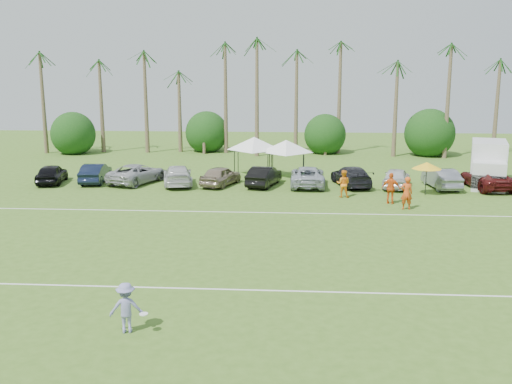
{
  "coord_description": "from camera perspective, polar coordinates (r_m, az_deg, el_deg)",
  "views": [
    {
      "loc": [
        2.94,
        -17.86,
        7.88
      ],
      "look_at": [
        0.92,
        12.14,
        1.6
      ],
      "focal_mm": 40.0,
      "sensor_mm": 36.0,
      "label": 1
    }
  ],
  "objects": [
    {
      "name": "canopy_tent_right",
      "position": [
        43.74,
        3.05,
        5.22
      ],
      "size": [
        4.15,
        4.15,
        3.36
      ],
      "color": "black",
      "rests_on": "ground"
    },
    {
      "name": "parked_car_10",
      "position": [
        42.65,
        22.09,
        1.24
      ],
      "size": [
        2.88,
        5.31,
        1.41
      ],
      "primitive_type": "imported",
      "rotation": [
        0.0,
        0.0,
        3.25
      ],
      "color": "#511313",
      "rests_on": "ground"
    },
    {
      "name": "sideline_player_c",
      "position": [
        35.86,
        13.35,
        0.35
      ],
      "size": [
        1.22,
        0.78,
        1.93
      ],
      "primitive_type": "imported",
      "rotation": [
        0.0,
        0.0,
        2.84
      ],
      "color": "orange",
      "rests_on": "ground"
    },
    {
      "name": "palm_tree_8",
      "position": [
        56.76,
        14.33,
        11.04
      ],
      "size": [
        2.4,
        2.4,
        8.9
      ],
      "color": "brown",
      "rests_on": "ground"
    },
    {
      "name": "parked_car_3",
      "position": [
        41.26,
        -7.84,
        1.67
      ],
      "size": [
        3.01,
        5.19,
        1.41
      ],
      "primitive_type": "imported",
      "rotation": [
        0.0,
        0.0,
        3.36
      ],
      "color": "silver",
      "rests_on": "ground"
    },
    {
      "name": "parked_car_1",
      "position": [
        43.41,
        -15.75,
        1.84
      ],
      "size": [
        1.88,
        4.41,
        1.41
      ],
      "primitive_type": "imported",
      "rotation": [
        0.0,
        0.0,
        3.23
      ],
      "color": "#121C31",
      "rests_on": "ground"
    },
    {
      "name": "palm_tree_10",
      "position": [
        59.37,
        24.17,
        12.08
      ],
      "size": [
        2.4,
        2.4,
        10.9
      ],
      "color": "brown",
      "rests_on": "ground"
    },
    {
      "name": "palm_tree_4",
      "position": [
        56.29,
        -3.29,
        11.37
      ],
      "size": [
        2.4,
        2.4,
        8.9
      ],
      "color": "brown",
      "rests_on": "ground"
    },
    {
      "name": "field_lines",
      "position": [
        27.19,
        -2.53,
        -5.05
      ],
      "size": [
        80.0,
        12.1,
        0.01
      ],
      "color": "white",
      "rests_on": "ground"
    },
    {
      "name": "palm_tree_5",
      "position": [
        55.94,
        0.86,
        12.28
      ],
      "size": [
        2.4,
        2.4,
        9.9
      ],
      "color": "brown",
      "rests_on": "ground"
    },
    {
      "name": "palm_tree_9",
      "position": [
        57.86,
        19.35,
        11.62
      ],
      "size": [
        2.4,
        2.4,
        9.9
      ],
      "color": "brown",
      "rests_on": "ground"
    },
    {
      "name": "ground",
      "position": [
        19.74,
        -5.15,
        -11.78
      ],
      "size": [
        120.0,
        120.0,
        0.0
      ],
      "primitive_type": "plane",
      "color": "#40671E",
      "rests_on": "ground"
    },
    {
      "name": "palm_tree_3",
      "position": [
        56.96,
        -7.44,
        13.9
      ],
      "size": [
        2.4,
        2.4,
        11.9
      ],
      "color": "brown",
      "rests_on": "ground"
    },
    {
      "name": "box_truck",
      "position": [
        44.07,
        22.23,
        2.79
      ],
      "size": [
        3.85,
        6.37,
        3.08
      ],
      "rotation": [
        0.0,
        0.0,
        -0.29
      ],
      "color": "silver",
      "rests_on": "ground"
    },
    {
      "name": "palm_tree_1",
      "position": [
        59.31,
        -16.14,
        11.8
      ],
      "size": [
        2.4,
        2.4,
        9.9
      ],
      "color": "brown",
      "rests_on": "ground"
    },
    {
      "name": "palm_tree_7",
      "position": [
        56.13,
        9.29,
        13.88
      ],
      "size": [
        2.4,
        2.4,
        11.9
      ],
      "color": "brown",
      "rests_on": "ground"
    },
    {
      "name": "palm_tree_6",
      "position": [
        55.89,
        5.07,
        13.12
      ],
      "size": [
        2.4,
        2.4,
        10.9
      ],
      "color": "brown",
      "rests_on": "ground"
    },
    {
      "name": "frisbee_player",
      "position": [
        18.35,
        -12.85,
        -11.21
      ],
      "size": [
        1.27,
        0.79,
        1.6
      ],
      "rotation": [
        0.0,
        0.0,
        3.35
      ],
      "color": "#8180B6",
      "rests_on": "ground"
    },
    {
      "name": "sideline_player_b",
      "position": [
        37.2,
        8.72,
        0.82
      ],
      "size": [
        0.98,
        0.83,
        1.77
      ],
      "primitive_type": "imported",
      "rotation": [
        0.0,
        0.0,
        2.93
      ],
      "color": "orange",
      "rests_on": "ground"
    },
    {
      "name": "parked_car_2",
      "position": [
        42.48,
        -11.8,
        1.82
      ],
      "size": [
        3.96,
        5.58,
        1.41
      ],
      "primitive_type": "imported",
      "rotation": [
        0.0,
        0.0,
        2.79
      ],
      "color": "#A7A9AB",
      "rests_on": "ground"
    },
    {
      "name": "bush_tree_1",
      "position": [
        57.88,
        -5.08,
        5.72
      ],
      "size": [
        4.0,
        4.0,
        4.0
      ],
      "color": "brown",
      "rests_on": "ground"
    },
    {
      "name": "parked_car_0",
      "position": [
        44.1,
        -19.76,
        1.74
      ],
      "size": [
        2.36,
        4.37,
        1.41
      ],
      "primitive_type": "imported",
      "rotation": [
        0.0,
        0.0,
        3.32
      ],
      "color": "black",
      "rests_on": "ground"
    },
    {
      "name": "parked_car_9",
      "position": [
        41.76,
        18.05,
        1.32
      ],
      "size": [
        1.99,
        4.43,
        1.41
      ],
      "primitive_type": "imported",
      "rotation": [
        0.0,
        0.0,
        3.26
      ],
      "color": "slate",
      "rests_on": "ground"
    },
    {
      "name": "parked_car_6",
      "position": [
        40.65,
        5.18,
        1.59
      ],
      "size": [
        2.43,
        5.12,
        1.41
      ],
      "primitive_type": "imported",
      "rotation": [
        0.0,
        0.0,
        3.13
      ],
      "color": "#A5ACB7",
      "rests_on": "ground"
    },
    {
      "name": "parked_car_8",
      "position": [
        41.1,
        13.86,
        1.4
      ],
      "size": [
        2.71,
        4.44,
        1.41
      ],
      "primitive_type": "imported",
      "rotation": [
        0.0,
        0.0,
        2.87
      ],
      "color": "silver",
      "rests_on": "ground"
    },
    {
      "name": "parked_car_5",
      "position": [
        40.56,
        0.8,
        1.61
      ],
      "size": [
        2.5,
        4.52,
        1.41
      ],
      "primitive_type": "imported",
      "rotation": [
        0.0,
        0.0,
        2.89
      ],
      "color": "black",
      "rests_on": "ground"
    },
    {
      "name": "bush_tree_0",
      "position": [
        61.25,
        -17.24,
        5.57
      ],
      "size": [
        4.0,
        4.0,
        4.0
      ],
      "color": "brown",
      "rests_on": "ground"
    },
    {
      "name": "canopy_tent_left",
      "position": [
        44.55,
        -0.19,
        5.53
      ],
      "size": [
        4.34,
        4.34,
        3.52
      ],
      "color": "black",
      "rests_on": "ground"
    },
    {
      "name": "bush_tree_3",
      "position": [
        58.66,
        16.77,
        5.35
      ],
      "size": [
        4.0,
        4.0,
        4.0
      ],
      "color": "brown",
      "rests_on": "ground"
    },
    {
      "name": "market_umbrella",
      "position": [
        38.89,
        16.71,
        2.55
      ],
      "size": [
        1.97,
        1.97,
        2.19
      ],
      "color": "black",
      "rests_on": "ground"
    },
    {
      "name": "sideline_player_a",
      "position": [
        34.59,
        14.82,
        -0.11
      ],
      "size": [
        0.75,
        0.52,
        1.96
      ],
      "primitive_type": "imported",
      "rotation": [
        0.0,
        0.0,
        3.22
      ],
      "color": "#D94E18",
      "rests_on": "ground"
    },
    {
      "name": "parked_car_4",
      "position": [
        40.75,
        -3.56,
        1.64
      ],
      "size": [
        2.92,
        4.46,
        1.41
      ],
      "primitive_type": "imported",
      "rotation": [
        0.0,
        0.0,
        2.81
      ],
      "color": "gray",
      "rests_on": "ground"
    },
    {
      "name": "parked_car_7",
      "position": [
        41.09,
        9.5,
        1.58
      ],
      "size": [
        2.91,
        5.17,
        1.41
      ],
      "primitive_type": "imported",
      "rotation": [
        0.0,
        0.0,
        3.34
      ],
      "color": "black",
      "rests_on": "ground"
    },
    {
      "name": "bush_tree_2",
      "position": [
        57.27,
        6.93,
        5.62
      ],
      "size": [
        4.0,
        4.0,
        4.0
      ],
      "color": "brown",
      "rests_on": "ground"
    },
    {
      "name": "palm_tree_0",
      "position": [
        61.18,
        -20.58,
        10.69
      ],
      "size": [
        2.4,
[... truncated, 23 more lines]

